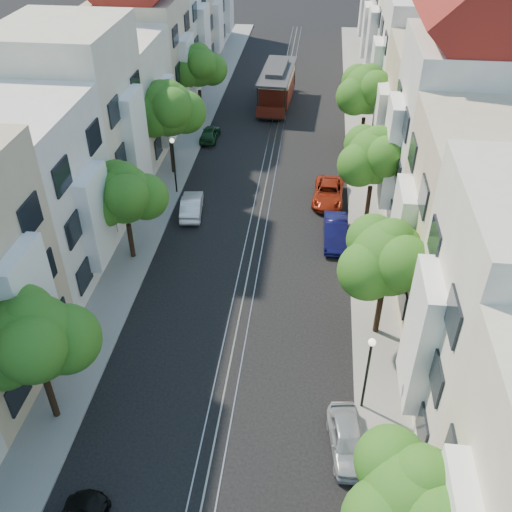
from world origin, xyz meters
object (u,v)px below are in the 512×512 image
(tree_w_b, at_px, (125,195))
(tree_w_c, at_px, (169,110))
(parked_car_e_mid, at_px, (336,232))
(parked_car_e_far, at_px, (328,193))
(tree_w_a, at_px, (34,340))
(tree_w_d, at_px, (199,67))
(tree_e_c, at_px, (375,158))
(lamp_west, at_px, (174,157))
(tree_e_a, at_px, (417,501))
(tree_e_d, at_px, (368,91))
(lamp_east, at_px, (368,364))
(parked_car_w_mid, at_px, (192,205))
(tree_e_b, at_px, (389,260))
(parked_car_e_near, at_px, (348,440))
(parked_car_w_far, at_px, (210,134))
(cable_car, at_px, (277,84))

(tree_w_b, height_order, tree_w_c, tree_w_c)
(parked_car_e_mid, xyz_separation_m, parked_car_e_far, (-0.49, 5.00, -0.06))
(tree_w_a, height_order, tree_w_b, tree_w_a)
(tree_w_a, relative_size, tree_w_d, 1.03)
(tree_e_c, bearing_deg, lamp_west, 171.51)
(tree_w_a, distance_m, parked_car_e_mid, 19.93)
(tree_e_a, relative_size, tree_e_c, 0.96)
(tree_w_c, relative_size, tree_w_d, 1.09)
(tree_e_d, distance_m, parked_car_e_far, 10.12)
(tree_e_d, height_order, tree_w_d, tree_e_d)
(parked_car_e_mid, bearing_deg, tree_w_b, -166.76)
(lamp_east, relative_size, parked_car_w_mid, 1.08)
(tree_e_b, distance_m, parked_car_e_far, 14.07)
(tree_e_d, distance_m, parked_car_e_near, 29.59)
(tree_e_c, bearing_deg, tree_e_b, -90.00)
(tree_e_b, relative_size, tree_w_d, 1.03)
(tree_e_a, xyz_separation_m, tree_e_b, (0.00, 12.00, 0.34))
(tree_w_d, xyz_separation_m, parked_car_e_mid, (12.23, -18.80, -3.92))
(tree_w_a, xyz_separation_m, tree_w_d, (-0.00, 34.00, -0.13))
(tree_w_a, bearing_deg, lamp_west, 87.60)
(tree_w_b, bearing_deg, tree_e_d, 49.73)
(tree_e_d, bearing_deg, parked_car_e_far, -106.78)
(lamp_east, bearing_deg, parked_car_e_far, 95.32)
(tree_e_a, xyz_separation_m, lamp_west, (-13.56, 25.02, -1.55))
(parked_car_e_mid, xyz_separation_m, parked_car_w_far, (-10.58, 14.00, -0.10))
(tree_w_d, bearing_deg, tree_e_b, -61.93)
(parked_car_e_far, bearing_deg, parked_car_e_near, -83.73)
(tree_e_b, relative_size, lamp_west, 1.61)
(tree_w_b, height_order, parked_car_w_far, tree_w_b)
(tree_w_d, xyz_separation_m, parked_car_w_mid, (2.51, -16.58, -3.97))
(tree_w_a, bearing_deg, tree_e_d, 63.59)
(parked_car_e_far, bearing_deg, tree_e_a, -80.50)
(tree_w_b, bearing_deg, tree_w_d, 90.00)
(parked_car_e_mid, xyz_separation_m, parked_car_w_mid, (-9.73, 2.23, -0.05))
(tree_e_a, bearing_deg, tree_w_a, 160.85)
(tree_w_b, xyz_separation_m, lamp_west, (0.84, 8.02, -1.55))
(tree_e_d, relative_size, lamp_east, 1.65)
(parked_car_w_far, bearing_deg, lamp_west, 86.31)
(tree_w_d, relative_size, parked_car_e_near, 1.79)
(tree_e_b, xyz_separation_m, tree_w_c, (-14.40, 16.00, 0.34))
(tree_e_b, xyz_separation_m, lamp_west, (-13.56, 13.02, -1.89))
(tree_w_d, relative_size, lamp_east, 1.57)
(lamp_west, height_order, parked_car_e_mid, lamp_west)
(parked_car_e_near, xyz_separation_m, parked_car_e_far, (-0.99, 20.44, 0.01))
(tree_e_b, xyz_separation_m, parked_car_w_mid, (-11.89, 10.42, -4.10))
(tree_e_a, height_order, parked_car_e_near, tree_e_a)
(cable_car, distance_m, parked_car_e_near, 38.43)
(lamp_east, relative_size, parked_car_e_far, 0.92)
(tree_e_d, relative_size, lamp_west, 1.65)
(tree_w_c, bearing_deg, tree_e_b, -48.01)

